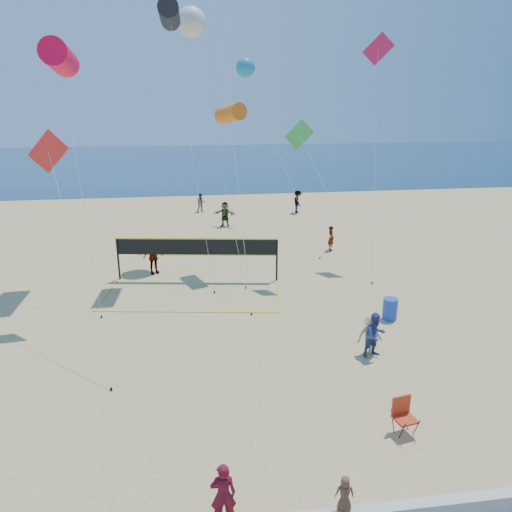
{
  "coord_description": "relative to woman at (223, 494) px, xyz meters",
  "views": [
    {
      "loc": [
        -3.16,
        -11.42,
        9.45
      ],
      "look_at": [
        -1.26,
        2.0,
        5.03
      ],
      "focal_mm": 35.0,
      "sensor_mm": 36.0,
      "label": 1
    }
  ],
  "objects": [
    {
      "name": "far_person_0",
      "position": [
        -2.48,
        17.4,
        0.14
      ],
      "size": [
        1.21,
        0.94,
        1.92
      ],
      "primitive_type": "imported",
      "rotation": [
        0.0,
        0.0,
        0.49
      ],
      "color": "gray",
      "rests_on": "ground"
    },
    {
      "name": "trash_barrel",
      "position": [
        8.11,
        9.97,
        -0.34
      ],
      "size": [
        0.73,
        0.73,
        0.95
      ],
      "primitive_type": "cylinder",
      "rotation": [
        0.0,
        0.0,
        -0.15
      ],
      "color": "#1C45B9",
      "rests_on": "ground"
    },
    {
      "name": "far_person_2",
      "position": [
        8.4,
        20.19,
        -0.03
      ],
      "size": [
        0.44,
        0.61,
        1.57
      ],
      "primitive_type": "imported",
      "rotation": [
        0.0,
        0.0,
        1.68
      ],
      "color": "gray",
      "rests_on": "ground"
    },
    {
      "name": "ground",
      "position": [
        2.63,
        2.35,
        -0.82
      ],
      "size": [
        120.0,
        120.0,
        0.0
      ],
      "primitive_type": "plane",
      "color": "#DAB87B",
      "rests_on": "ground"
    },
    {
      "name": "kite_6",
      "position": [
        0.16,
        21.08,
        12.38
      ],
      "size": [
        3.08,
        7.61,
        14.01
      ],
      "rotation": [
        0.0,
        0.0,
        0.17
      ],
      "color": "silver",
      "rests_on": "ground"
    },
    {
      "name": "ocean",
      "position": [
        2.63,
        64.35,
        -0.8
      ],
      "size": [
        140.0,
        50.0,
        0.03
      ],
      "primitive_type": "cube",
      "color": "navy",
      "rests_on": "ground"
    },
    {
      "name": "kite_0",
      "position": [
        -6.17,
        17.22,
        10.25
      ],
      "size": [
        2.4,
        6.97,
        11.92
      ],
      "rotation": [
        0.0,
        0.0,
        0.02
      ],
      "color": "red",
      "rests_on": "ground"
    },
    {
      "name": "kite_7",
      "position": [
        3.51,
        24.09,
        10.2
      ],
      "size": [
        4.59,
        6.33,
        11.63
      ],
      "rotation": [
        0.0,
        0.0,
        0.36
      ],
      "color": "#1A7EB2",
      "rests_on": "ground"
    },
    {
      "name": "woman",
      "position": [
        0.0,
        0.0,
        0.0
      ],
      "size": [
        0.6,
        0.4,
        1.63
      ],
      "primitive_type": "imported",
      "rotation": [
        0.0,
        0.0,
        3.13
      ],
      "color": "maroon",
      "rests_on": "ground"
    },
    {
      "name": "far_person_1",
      "position": [
        2.26,
        27.17,
        0.1
      ],
      "size": [
        1.78,
        1.16,
        1.84
      ],
      "primitive_type": "imported",
      "rotation": [
        0.0,
        0.0,
        -0.4
      ],
      "color": "gray",
      "rests_on": "ground"
    },
    {
      "name": "kite_4",
      "position": [
        5.36,
        15.49,
        6.24
      ],
      "size": [
        3.52,
        6.58,
        8.29
      ],
      "rotation": [
        0.0,
        0.0,
        -0.35
      ],
      "color": "green",
      "rests_on": "ground"
    },
    {
      "name": "kite_5",
      "position": [
        10.15,
        18.83,
        10.3
      ],
      "size": [
        2.14,
        5.44,
        12.66
      ],
      "rotation": [
        0.0,
        0.0,
        -0.34
      ],
      "color": "#B81649",
      "rests_on": "ground"
    },
    {
      "name": "far_person_4",
      "position": [
        8.6,
        30.75,
        0.12
      ],
      "size": [
        0.8,
        1.26,
        1.87
      ],
      "primitive_type": "imported",
      "rotation": [
        0.0,
        0.0,
        1.66
      ],
      "color": "gray",
      "rests_on": "ground"
    },
    {
      "name": "far_person_3",
      "position": [
        0.66,
        32.2,
        -0.04
      ],
      "size": [
        0.81,
        0.66,
        1.55
      ],
      "primitive_type": "imported",
      "rotation": [
        0.0,
        0.0,
        0.11
      ],
      "color": "gray",
      "rests_on": "ground"
    },
    {
      "name": "bystander_a",
      "position": [
        6.24,
        6.94,
        0.06
      ],
      "size": [
        0.99,
        0.85,
        1.75
      ],
      "primitive_type": "imported",
      "rotation": [
        0.0,
        0.0,
        0.25
      ],
      "color": "navy",
      "rests_on": "ground"
    },
    {
      "name": "kite_2",
      "position": [
        1.96,
        18.13,
        7.64
      ],
      "size": [
        1.66,
        8.14,
        9.06
      ],
      "rotation": [
        0.0,
        0.0,
        0.4
      ],
      "color": "orange",
      "rests_on": "ground"
    },
    {
      "name": "toddler",
      "position": [
        2.65,
        -0.59,
        0.22
      ],
      "size": [
        0.48,
        0.36,
        0.88
      ],
      "primitive_type": "imported",
      "rotation": [
        0.0,
        0.0,
        2.94
      ],
      "color": "brown",
      "rests_on": "seawall"
    },
    {
      "name": "volleyball_net",
      "position": [
        -0.1,
        16.07,
        0.75
      ],
      "size": [
        9.82,
        9.7,
        2.3
      ],
      "rotation": [
        0.0,
        0.0,
        -0.16
      ],
      "color": "black",
      "rests_on": "ground"
    },
    {
      "name": "kite_3",
      "position": [
        -5.87,
        12.11,
        6.08
      ],
      "size": [
        3.62,
        6.77,
        8.14
      ],
      "rotation": [
        0.0,
        0.0,
        -0.09
      ],
      "color": "red",
      "rests_on": "ground"
    },
    {
      "name": "camp_chair",
      "position": [
        5.43,
        2.55,
        -0.18
      ],
      "size": [
        0.7,
        0.83,
        1.24
      ],
      "rotation": [
        0.0,
        0.0,
        0.2
      ],
      "color": "red",
      "rests_on": "ground"
    },
    {
      "name": "bystander_b",
      "position": [
        6.12,
        7.17,
        -0.05
      ],
      "size": [
        1.03,
        0.63,
        1.54
      ],
      "primitive_type": "imported",
      "rotation": [
        0.0,
        0.0,
        0.07
      ],
      "color": "tan",
      "rests_on": "ground"
    },
    {
      "name": "kite_1",
      "position": [
        -0.96,
        17.9,
        12.31
      ],
      "size": [
        2.19,
        5.09,
        13.79
      ],
      "rotation": [
        0.0,
        0.0,
        -0.03
      ],
      "color": "black",
      "rests_on": "ground"
    }
  ]
}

